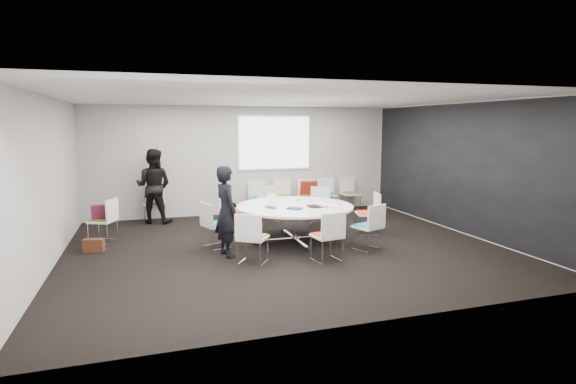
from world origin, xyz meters
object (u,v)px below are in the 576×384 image
object	(u,v)px
chair_ring_c	(269,212)
chair_ring_f	(252,248)
chair_back_a	(258,204)
maroon_bag	(102,212)
chair_person_back	(155,210)
chair_ring_d	(232,221)
chair_ring_e	(216,234)
person_back	(154,186)
cup	(297,201)
laptop	(272,207)
chair_ring_h	(368,235)
brown_bag	(94,245)
chair_spare_left	(104,229)
chair_back_e	(350,200)
chair_back_d	(327,201)
conference_table	(295,214)
person_main	(226,211)
chair_back_c	(306,202)
chair_ring_g	(327,246)
chair_ring_b	(319,214)
chair_ring_a	(368,221)
chair_back_b	(284,203)

from	to	relation	value
chair_ring_c	chair_ring_f	xyz separation A→B (m)	(-1.08, -2.91, 0.00)
chair_ring_f	chair_back_a	distance (m)	4.15
maroon_bag	chair_ring_c	bearing A→B (deg)	10.36
chair_person_back	chair_back_a	bearing A→B (deg)	-169.38
chair_ring_d	chair_person_back	xyz separation A→B (m)	(-1.57, 1.79, 0.00)
chair_person_back	chair_ring_e	bearing A→B (deg)	121.16
person_back	cup	distance (m)	3.68
cup	laptop	bearing A→B (deg)	-152.42
chair_ring_c	maroon_bag	world-z (taller)	chair_ring_c
chair_ring_h	brown_bag	bearing A→B (deg)	142.75
chair_spare_left	laptop	size ratio (longest dim) A/B	2.94
chair_ring_f	chair_back_e	size ratio (longest dim) A/B	1.00
chair_back_d	chair_spare_left	distance (m)	5.79
conference_table	person_main	size ratio (longest dim) A/B	1.44
laptop	chair_ring_c	bearing A→B (deg)	-42.55
chair_ring_d	chair_back_c	size ratio (longest dim) A/B	1.00
chair_back_d	laptop	bearing A→B (deg)	60.87
chair_spare_left	chair_ring_g	bearing A→B (deg)	-99.67
chair_ring_b	person_main	distance (m)	3.11
chair_ring_e	chair_back_d	distance (m)	4.46
chair_ring_h	chair_spare_left	distance (m)	5.19
chair_back_e	brown_bag	bearing A→B (deg)	18.10
chair_back_a	chair_ring_a	bearing A→B (deg)	131.58
person_back	chair_spare_left	bearing A→B (deg)	79.47
chair_spare_left	brown_bag	xyz separation A→B (m)	(-0.13, -0.65, -0.16)
chair_back_a	brown_bag	world-z (taller)	chair_back_a
chair_ring_e	chair_spare_left	size ratio (longest dim) A/B	1.00
chair_ring_f	maroon_bag	distance (m)	3.39
chair_ring_h	chair_back_c	world-z (taller)	same
chair_back_c	brown_bag	bearing A→B (deg)	46.05
chair_spare_left	chair_person_back	world-z (taller)	same
chair_person_back	brown_bag	xyz separation A→B (m)	(-1.14, -2.42, -0.16)
person_back	laptop	distance (m)	3.48
conference_table	brown_bag	world-z (taller)	conference_table
chair_ring_g	brown_bag	distance (m)	4.31
chair_person_back	maroon_bag	world-z (taller)	chair_person_back
chair_ring_d	person_main	world-z (taller)	person_main
brown_bag	conference_table	bearing A→B (deg)	-5.93
chair_ring_c	chair_ring_a	bearing A→B (deg)	132.17
chair_back_b	chair_back_c	size ratio (longest dim) A/B	1.00
chair_back_c	chair_person_back	world-z (taller)	same
chair_back_d	cup	distance (m)	3.13
chair_spare_left	brown_bag	size ratio (longest dim) A/B	2.44
chair_ring_e	chair_back_c	bearing A→B (deg)	113.46
chair_ring_e	chair_spare_left	world-z (taller)	same
conference_table	chair_ring_d	bearing A→B (deg)	136.63
chair_ring_g	chair_spare_left	distance (m)	4.51
chair_ring_e	cup	world-z (taller)	chair_ring_e
chair_ring_b	chair_back_d	size ratio (longest dim) A/B	1.00
chair_ring_c	chair_back_b	xyz separation A→B (m)	(0.70, 1.10, 0.00)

